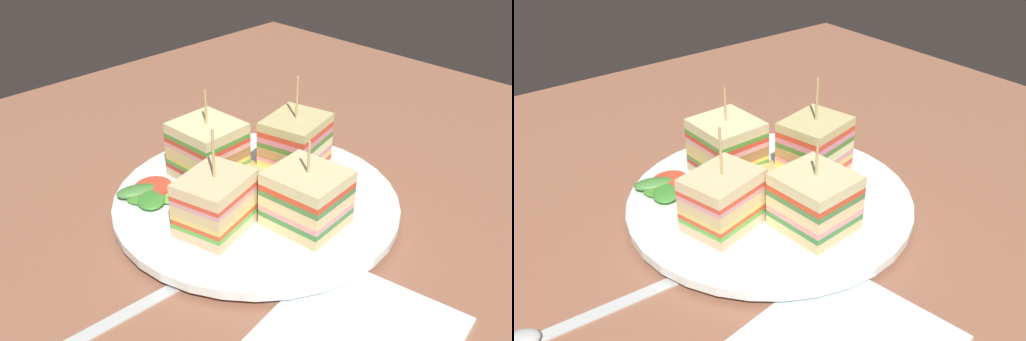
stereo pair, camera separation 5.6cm
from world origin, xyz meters
TOP-DOWN VIEW (x-y plane):
  - ground_plane at (0.00, 0.00)cm, footprint 103.66×93.52cm
  - plate at (0.00, 0.00)cm, footprint 28.58×28.58cm
  - sandwich_wedge_0 at (-0.59, 6.50)cm, footprint 6.26×6.75cm
  - sandwich_wedge_1 at (-6.40, -1.24)cm, footprint 7.64×6.66cm
  - sandwich_wedge_2 at (0.21, -6.52)cm, footprint 6.60×7.06cm
  - sandwich_wedge_3 at (6.50, 0.66)cm, footprint 7.59×6.74cm
  - chip_pile at (0.98, 1.16)cm, footprint 7.64×8.45cm
  - salad_garnish at (-7.38, 7.08)cm, footprint 7.02×6.28cm
  - spoon at (-23.62, -2.86)cm, footprint 15.72×2.74cm

SIDE VIEW (x-z plane):
  - ground_plane at x=0.00cm, z-range -1.80..0.00cm
  - spoon at x=-23.62cm, z-range -0.12..0.88cm
  - plate at x=0.00cm, z-range 0.17..1.81cm
  - salad_garnish at x=-7.38cm, z-range 1.53..2.73cm
  - chip_pile at x=0.98cm, z-range 1.62..3.70cm
  - sandwich_wedge_1 at x=-6.40cm, z-range -0.68..9.42cm
  - sandwich_wedge_2 at x=0.21cm, z-range 0.07..8.67cm
  - sandwich_wedge_0 at x=-0.59cm, z-range -0.20..9.54cm
  - sandwich_wedge_3 at x=6.50cm, z-range -0.64..10.20cm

